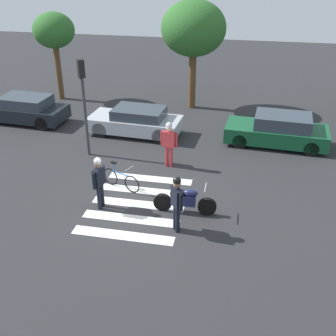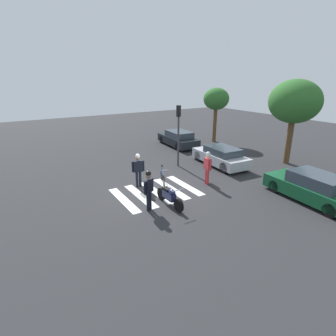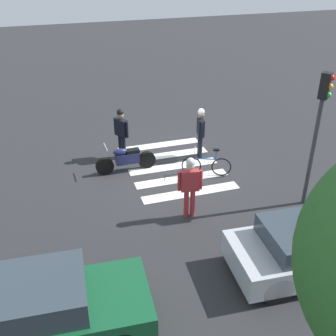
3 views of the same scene
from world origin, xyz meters
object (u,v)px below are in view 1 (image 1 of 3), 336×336
Objects in this scene: officer_on_foot at (99,179)px; traffic_light_pole at (83,93)px; officer_by_motorcycle at (177,200)px; car_black_suv at (24,109)px; police_motorcycle at (185,201)px; car_green_compact at (278,131)px; leaning_bicycle at (121,179)px; car_silver_sedan at (136,121)px; pedestrian_bystander at (169,141)px.

officer_on_foot is 0.47× the size of traffic_light_pole.
officer_by_motorcycle is 0.42× the size of car_black_suv.
traffic_light_pole is (-4.67, 3.55, 2.25)m from police_motorcycle.
police_motorcycle is at bearing 5.35° from officer_on_foot.
car_green_compact reaches higher than police_motorcycle.
officer_by_motorcycle is (-0.08, -1.03, 0.65)m from police_motorcycle.
leaning_bicycle is 5.04m from car_silver_sedan.
traffic_light_pole is (-4.59, 4.58, 1.60)m from officer_by_motorcycle.
pedestrian_bystander is at bearing -6.69° from traffic_light_pole.
officer_by_motorcycle is 11.82m from car_black_suv.
traffic_light_pole is (-1.39, -2.51, 2.07)m from car_silver_sedan.
leaning_bicycle is at bearing 138.76° from officer_by_motorcycle.
leaning_bicycle is 0.36× the size of car_silver_sedan.
police_motorcycle reaches higher than leaning_bicycle.
officer_by_motorcycle is 0.47× the size of traffic_light_pole.
car_black_suv is at bearing 144.59° from police_motorcycle.
car_black_suv is (-6.38, 6.78, -0.45)m from officer_on_foot.
traffic_light_pole is at bearing 131.40° from leaning_bicycle.
officer_on_foot is 8.72m from car_green_compact.
car_silver_sedan is at bearing 94.48° from officer_on_foot.
police_motorcycle is 0.47× the size of car_black_suv.
leaning_bicycle is 0.83× the size of officer_on_foot.
car_black_suv is (-9.17, 6.52, 0.19)m from police_motorcycle.
car_green_compact is (3.14, 6.12, 0.22)m from police_motorcycle.
officer_on_foot is at bearing -101.89° from leaning_bicycle.
car_black_suv is at bearing 140.28° from officer_by_motorcycle.
leaning_bicycle is 1.56m from officer_on_foot.
pedestrian_bystander is (-1.14, 3.14, 0.65)m from police_motorcycle.
officer_on_foot is (-2.78, -0.26, 0.64)m from police_motorcycle.
pedestrian_bystander reaches higher than car_green_compact.
police_motorcycle is 1.11× the size of pedestrian_bystander.
leaning_bicycle is at bearing -39.15° from car_black_suv.
officer_on_foot is at bearing 164.08° from officer_by_motorcycle.
leaning_bicycle is 0.39× the size of traffic_light_pole.
car_silver_sedan is (-2.14, 2.92, -0.47)m from pedestrian_bystander.
police_motorcycle is 1.22m from officer_by_motorcycle.
car_black_suv is at bearing 175.57° from car_silver_sedan.
pedestrian_bystander is at bearing -145.08° from car_green_compact.
officer_on_foot reaches higher than car_green_compact.
car_black_suv reaches higher than leaning_bicycle.
police_motorcycle is 0.52× the size of traffic_light_pole.
car_green_compact reaches higher than car_silver_sedan.
car_black_suv is at bearing 157.17° from pedestrian_bystander.
officer_by_motorcycle reaches higher than car_black_suv.
car_black_suv is at bearing 178.16° from car_green_compact.
pedestrian_bystander is at bearing 56.38° from leaning_bicycle.
police_motorcycle is 11.25m from car_black_suv.
car_black_suv is at bearing 133.28° from officer_on_foot.
leaning_bicycle is at bearing 78.11° from officer_on_foot.
car_silver_sedan reaches higher than police_motorcycle.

